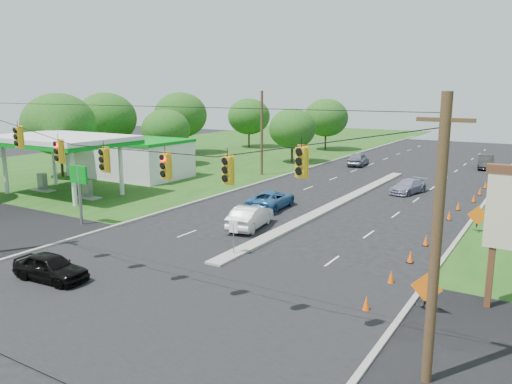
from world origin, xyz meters
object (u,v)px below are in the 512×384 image
Objects in this scene: black_sedan at (51,267)px; white_sedan at (250,217)px; gas_station at (120,154)px; blue_pickup at (271,199)px.

black_sedan is 0.85× the size of white_sedan.
white_sedan is (3.19, 13.00, 0.09)m from black_sedan.
gas_station is at bearing 35.36° from black_sedan.
black_sedan is 0.77× the size of blue_pickup.
blue_pickup is (-1.66, 5.71, -0.06)m from white_sedan.
blue_pickup is at bearing -9.05° from black_sedan.
black_sedan is (18.16, -21.86, -1.90)m from gas_station.
black_sedan is 13.39m from white_sedan.
gas_station reaches higher than blue_pickup.
blue_pickup is (19.70, -3.16, -1.86)m from gas_station.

